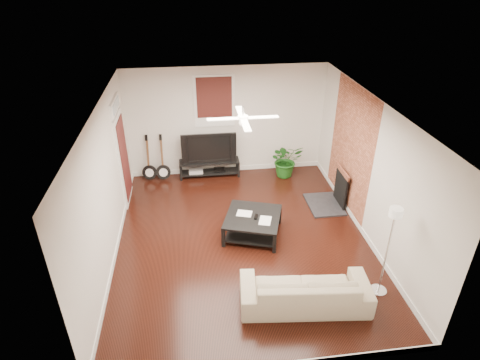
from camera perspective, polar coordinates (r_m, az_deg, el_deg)
The scene contains 14 objects.
room at distance 7.48m, azimuth 0.39°, elevation 0.18°, with size 5.01×6.01×2.81m.
brick_accent at distance 8.97m, azimuth 15.50°, elevation 4.26°, with size 0.02×2.20×2.80m, color brown.
fireplace at distance 9.29m, azimuth 13.10°, elevation -1.06°, with size 0.80×1.10×0.92m, color black.
window_back at distance 9.95m, azimuth -3.69°, elevation 11.16°, with size 1.00×0.06×1.30m, color black.
door_left at distance 9.32m, azimuth -16.45°, elevation 4.06°, with size 0.08×1.00×2.50m, color white.
tv_stand at distance 10.44m, azimuth -4.37°, elevation 1.69°, with size 1.54×0.41×0.43m, color black.
tv at distance 10.19m, azimuth -4.50°, elevation 4.80°, with size 1.38×0.18×0.79m, color black.
coffee_table at distance 8.24m, azimuth 1.84°, elevation -6.45°, with size 1.08×1.08×0.45m, color black.
sofa at distance 6.81m, azimuth 9.26°, elevation -15.17°, with size 2.10×0.82×0.61m, color #C0A690.
floor_lamp at distance 6.98m, azimuth 20.26°, elevation -9.64°, with size 0.28×0.28×1.71m, color white, non-canonical shape.
potted_plant at distance 10.38m, azimuth 6.59°, elevation 2.86°, with size 0.81×0.70×0.90m, color #1C5A19.
guitar_left at distance 10.30m, azimuth -13.02°, elevation 2.95°, with size 0.37×0.26×1.20m, color black, non-canonical shape.
guitar_right at distance 10.24m, azimuth -11.08°, elevation 3.01°, with size 0.37×0.26×1.20m, color black, non-canonical shape.
ceiling_fan at distance 6.97m, azimuth 0.43°, elevation 8.84°, with size 1.24×1.24×0.32m, color white, non-canonical shape.
Camera 1 is at (-0.89, -6.47, 5.04)m, focal length 29.87 mm.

